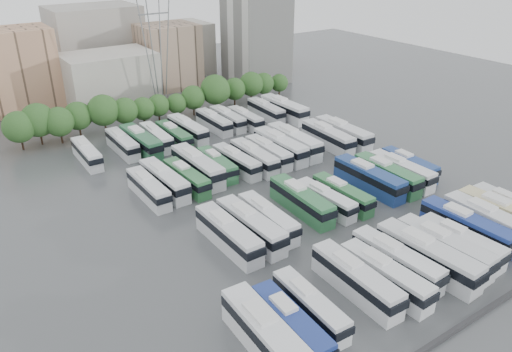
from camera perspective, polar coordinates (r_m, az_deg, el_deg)
ground at (r=77.08m, az=3.57°, el=-2.16°), size 220.00×220.00×0.00m
parapet at (r=59.07m, az=24.15°, el=-14.24°), size 56.00×0.50×0.50m
tree_line at (r=108.13m, az=-11.41°, el=8.22°), size 65.16×8.09×8.45m
city_buildings at (r=133.04m, az=-18.81°, el=12.22°), size 102.00×35.00×20.00m
apartment_tower at (r=136.98m, az=0.06°, el=16.10°), size 14.00×14.00×26.00m
electricity_pylon at (r=113.83m, az=-11.50°, el=16.51°), size 9.00×6.91×33.83m
bus_r0_s0 at (r=48.99m, az=1.53°, el=-18.09°), size 3.56×13.78×4.29m
bus_r0_s1 at (r=51.03m, az=4.04°, el=-16.55°), size 3.00×11.42×3.55m
bus_r0_s2 at (r=53.41m, az=6.21°, el=-14.48°), size 2.85×10.90×3.39m
bus_r0_s4 at (r=57.13m, az=11.35°, el=-11.50°), size 3.10×12.58×3.92m
bus_r0_s5 at (r=58.55m, az=14.55°, el=-10.94°), size 2.98×12.08×3.77m
bus_r0_s6 at (r=61.30m, az=15.77°, el=-9.24°), size 3.12×12.22×3.80m
bus_r0_s7 at (r=62.75m, az=19.01°, el=-8.61°), size 3.56×13.63×4.24m
bus_r0_s8 at (r=65.20m, az=20.70°, el=-7.65°), size 3.30×12.75×3.97m
bus_r0_s9 at (r=67.47m, az=22.41°, el=-6.99°), size 3.02×11.40×3.54m
bus_r0_s10 at (r=70.62m, az=22.93°, el=-5.34°), size 3.17×12.85×4.01m
bus_r0_s11 at (r=72.56m, az=25.23°, el=-4.87°), size 3.33×13.47×4.20m
bus_r0_s12 at (r=75.18m, az=26.64°, el=-4.10°), size 3.46×13.50×4.20m
bus_r0_s13 at (r=78.18m, az=27.23°, el=-3.31°), size 2.94×11.80×3.68m
bus_r1_s2 at (r=63.75m, az=-3.18°, el=-6.60°), size 2.79×12.66×3.97m
bus_r1_s3 at (r=65.33m, az=-0.62°, el=-5.67°), size 3.10×12.82×4.00m
bus_r1_s4 at (r=67.37m, az=1.37°, el=-4.80°), size 2.79×11.69×3.65m
bus_r1_s6 at (r=71.60m, az=5.20°, el=-2.79°), size 3.27×12.66×3.94m
bus_r1_s7 at (r=72.84m, az=7.93°, el=-2.66°), size 2.85×10.89×3.39m
bus_r1_s8 at (r=74.62m, az=9.86°, el=-2.05°), size 2.61×11.04×3.45m
bus_r1_s10 at (r=79.54m, az=12.78°, el=-0.23°), size 2.90×13.18×4.13m
bus_r1_s11 at (r=81.63m, az=14.74°, el=0.18°), size 3.02×12.64×3.95m
bus_r1_s12 at (r=83.83m, az=16.26°, el=0.62°), size 2.66×12.16×3.81m
bus_r1_s13 at (r=86.82m, az=17.11°, el=1.26°), size 2.92×11.05×3.44m
bus_r2_s1 at (r=76.75m, az=-12.18°, el=-1.38°), size 2.52×11.44×3.59m
bus_r2_s2 at (r=78.52m, az=-10.44°, el=-0.44°), size 3.13×12.54×3.91m
bus_r2_s3 at (r=79.11m, az=-7.96°, el=-0.18°), size 2.89×11.49×3.58m
bus_r2_s4 at (r=82.07m, az=-6.70°, el=1.15°), size 3.04×13.61×4.26m
bus_r2_s5 at (r=83.41m, az=-4.49°, el=1.36°), size 2.92×10.99×3.42m
bus_r2_s6 at (r=84.11m, az=-2.26°, el=1.71°), size 3.00×11.59×3.61m
bus_r2_s7 at (r=85.42m, az=-0.20°, el=2.19°), size 2.93×12.13×3.79m
bus_r2_s8 at (r=87.61m, az=1.42°, el=2.75°), size 2.79×11.67×3.65m
bus_r2_s9 at (r=89.66m, az=2.81°, el=3.45°), size 2.97×13.24×4.15m
bus_r2_s10 at (r=91.80m, az=4.37°, el=3.99°), size 3.34×13.63×4.25m
bus_r2_s12 at (r=94.77m, az=8.20°, el=4.45°), size 3.47×13.11×4.08m
bus_r2_s13 at (r=96.78m, az=9.93°, el=4.84°), size 3.24×13.62×4.26m
bus_r3_s0 at (r=92.11m, az=-18.78°, el=2.47°), size 2.64×11.24×3.51m
bus_r3_s2 at (r=94.47m, az=-15.02°, el=3.59°), size 2.53×11.51×3.61m
bus_r3_s3 at (r=94.09m, az=-13.02°, el=3.89°), size 3.32×13.17×4.10m
bus_r3_s4 at (r=96.28m, az=-11.32°, el=4.39°), size 2.80×11.39×3.55m
bus_r3_s5 at (r=96.51m, az=-9.36°, el=4.61°), size 2.59×11.42×3.58m
bus_r3_s6 at (r=99.01m, az=-7.83°, el=5.34°), size 3.08×12.24×3.81m
bus_r3_s8 at (r=102.83m, az=-4.83°, el=6.20°), size 2.58×11.38×3.56m
bus_r3_s9 at (r=104.48m, az=-3.28°, el=6.57°), size 2.72×11.42×3.57m
bus_r3_s10 at (r=104.61m, az=-1.23°, el=6.59°), size 2.55×10.87×3.40m
bus_r3_s12 at (r=109.19m, az=1.14°, el=7.50°), size 3.13×11.88×3.69m
bus_r3_s13 at (r=109.57m, az=3.23°, el=7.69°), size 3.20×13.71×4.29m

